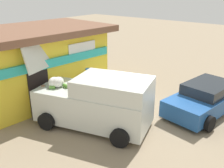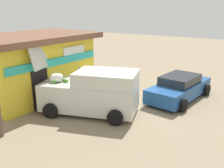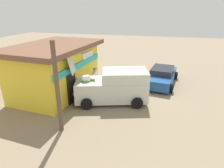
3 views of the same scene
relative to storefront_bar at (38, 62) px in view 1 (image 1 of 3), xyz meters
The scene contains 8 objects.
ground_plane 5.55m from the storefront_bar, 74.89° to the right, with size 60.00×60.00×0.00m, color gray.
storefront_bar is the anchor object (origin of this frame).
delivery_van 4.17m from the storefront_bar, 95.63° to the right, with size 3.17×4.92×3.13m.
parked_sedan 7.87m from the storefront_bar, 63.27° to the right, with size 4.61×2.61×1.29m.
vendor_standing 2.70m from the storefront_bar, 69.79° to the right, with size 0.57×0.36×1.66m.
customer_bending 2.63m from the storefront_bar, 114.58° to the right, with size 0.74×0.70×1.46m.
unloaded_banana_pile 2.25m from the storefront_bar, 142.97° to the right, with size 0.80×0.94×0.39m.
paint_bucket 3.72m from the storefront_bar, 45.43° to the right, with size 0.34×0.34×0.33m, color blue.
Camera 1 is at (-8.13, -4.85, 5.06)m, focal length 40.34 mm.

